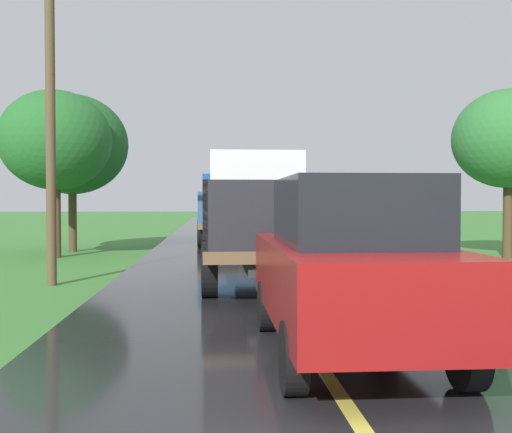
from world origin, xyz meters
The scene contains 7 objects.
banana_truck_near centered at (-0.10, 9.16, 1.48)m, with size 2.38×5.85×2.80m.
banana_truck_far centered at (-0.43, 20.53, 1.48)m, with size 2.38×5.81×2.80m.
utility_pole_roadside centered at (-4.43, 9.02, 4.02)m, with size 1.86×0.20×7.49m.
roadside_tree_near_left centered at (-5.95, 15.25, 3.64)m, with size 3.43×3.43×5.19m.
roadside_tree_mid_right centered at (-5.96, 17.44, 3.72)m, with size 3.84×3.84×5.46m.
roadside_tree_far_left centered at (7.98, 14.08, 3.67)m, with size 3.38×3.38×5.20m.
following_car centered at (0.37, 2.76, 1.07)m, with size 1.74×4.10×1.92m.
Camera 1 is at (-1.09, -3.46, 1.75)m, focal length 41.39 mm.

